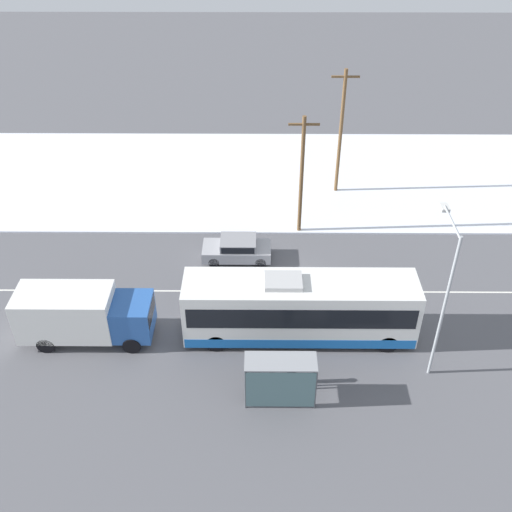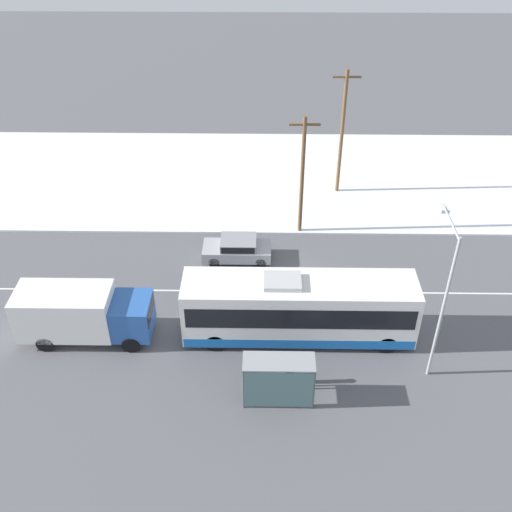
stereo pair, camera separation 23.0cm
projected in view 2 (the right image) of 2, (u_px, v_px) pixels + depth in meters
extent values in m
plane|color=#56565B|center=(292.00, 292.00, 33.42)|extent=(120.00, 120.00, 0.00)
cube|color=silver|center=(286.00, 177.00, 43.96)|extent=(80.00, 14.75, 0.12)
cube|color=silver|center=(292.00, 292.00, 33.42)|extent=(60.00, 0.12, 0.00)
cube|color=white|center=(299.00, 308.00, 29.57)|extent=(11.45, 2.55, 3.08)
cube|color=black|center=(299.00, 302.00, 29.35)|extent=(10.99, 2.57, 1.17)
cube|color=blue|center=(298.00, 327.00, 30.31)|extent=(11.34, 2.57, 0.55)
cube|color=#B2B2B2|center=(282.00, 281.00, 28.60)|extent=(1.80, 1.40, 0.24)
cylinder|color=black|center=(387.00, 344.00, 29.37)|extent=(1.00, 0.28, 1.00)
cylinder|color=black|center=(380.00, 313.00, 31.21)|extent=(1.00, 0.28, 1.00)
cylinder|color=black|center=(215.00, 342.00, 29.48)|extent=(1.00, 0.28, 1.00)
cylinder|color=black|center=(218.00, 312.00, 31.31)|extent=(1.00, 0.28, 1.00)
cube|color=silver|center=(65.00, 311.00, 29.56)|extent=(4.69, 2.30, 2.37)
cube|color=#2856A3|center=(132.00, 316.00, 29.67)|extent=(1.90, 2.18, 1.85)
cube|color=black|center=(150.00, 310.00, 29.44)|extent=(0.06, 1.95, 0.81)
cylinder|color=black|center=(131.00, 344.00, 29.42)|extent=(0.90, 0.26, 0.90)
cylinder|color=black|center=(138.00, 317.00, 31.07)|extent=(0.90, 0.26, 0.90)
cylinder|color=black|center=(46.00, 344.00, 29.48)|extent=(0.90, 0.26, 0.90)
cylinder|color=black|center=(57.00, 316.00, 31.12)|extent=(0.90, 0.26, 0.90)
cube|color=#9E9EA3|center=(237.00, 251.00, 35.59)|extent=(4.04, 1.80, 0.69)
cube|color=gray|center=(238.00, 243.00, 35.24)|extent=(2.10, 1.66, 0.51)
cube|color=black|center=(238.00, 243.00, 35.23)|extent=(1.93, 1.69, 0.41)
cylinder|color=black|center=(214.00, 262.00, 35.12)|extent=(0.64, 0.22, 0.64)
cylinder|color=black|center=(216.00, 247.00, 36.39)|extent=(0.64, 0.22, 0.64)
cylinder|color=black|center=(261.00, 262.00, 35.09)|extent=(0.64, 0.22, 0.64)
cylinder|color=black|center=(261.00, 247.00, 36.36)|extent=(0.64, 0.22, 0.64)
cylinder|color=#23232D|center=(287.00, 377.00, 27.78)|extent=(0.12, 0.12, 0.79)
cylinder|color=#23232D|center=(292.00, 377.00, 27.77)|extent=(0.12, 0.12, 0.79)
cube|color=black|center=(290.00, 366.00, 27.35)|extent=(0.41, 0.22, 0.65)
sphere|color=tan|center=(290.00, 359.00, 27.08)|extent=(0.27, 0.27, 0.27)
cylinder|color=black|center=(284.00, 367.00, 27.37)|extent=(0.10, 0.10, 0.62)
cylinder|color=black|center=(295.00, 367.00, 27.37)|extent=(0.10, 0.10, 0.62)
cube|color=gray|center=(279.00, 362.00, 25.88)|extent=(3.16, 1.20, 0.06)
cube|color=slate|center=(279.00, 390.00, 26.10)|extent=(3.03, 0.04, 2.16)
cylinder|color=#474C51|center=(244.00, 371.00, 27.06)|extent=(0.08, 0.08, 2.34)
cylinder|color=#474C51|center=(312.00, 371.00, 27.02)|extent=(0.08, 0.08, 2.34)
cylinder|color=#474C51|center=(243.00, 390.00, 26.15)|extent=(0.08, 0.08, 2.34)
cylinder|color=#474C51|center=(314.00, 391.00, 26.11)|extent=(0.08, 0.08, 2.34)
cylinder|color=#9EA3A8|center=(442.00, 312.00, 26.16)|extent=(0.14, 0.14, 7.86)
cylinder|color=#9EA3A8|center=(452.00, 223.00, 24.97)|extent=(0.10, 2.57, 0.10)
cube|color=silver|center=(444.00, 208.00, 26.05)|extent=(0.36, 0.60, 0.16)
cylinder|color=brown|center=(302.00, 178.00, 35.99)|extent=(0.24, 0.24, 7.82)
cube|color=brown|center=(305.00, 125.00, 33.97)|extent=(1.80, 0.12, 0.12)
cylinder|color=brown|center=(342.00, 134.00, 39.79)|extent=(0.24, 0.24, 8.78)
cube|color=brown|center=(347.00, 77.00, 37.50)|extent=(1.80, 0.12, 0.12)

